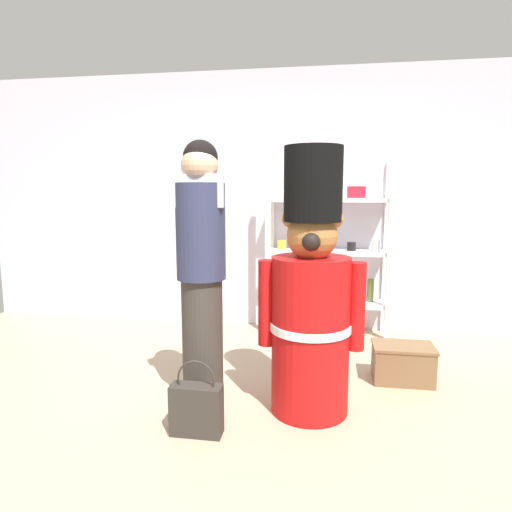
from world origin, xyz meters
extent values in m
plane|color=tan|center=(0.00, 0.00, 0.00)|extent=(6.40, 6.40, 0.00)
cube|color=silver|center=(0.00, 2.20, 1.30)|extent=(6.40, 0.12, 2.60)
cube|color=white|center=(-0.03, 1.83, 0.85)|extent=(0.05, 0.05, 1.69)
cube|color=white|center=(1.11, 1.83, 0.85)|extent=(0.05, 0.05, 1.69)
cube|color=white|center=(-0.03, 2.13, 0.85)|extent=(0.05, 0.05, 1.69)
cube|color=white|center=(1.11, 2.13, 0.85)|extent=(0.05, 0.05, 1.69)
cube|color=white|center=(0.54, 1.98, 0.30)|extent=(1.14, 0.30, 0.04)
cube|color=white|center=(0.54, 1.98, 0.81)|extent=(1.14, 0.30, 0.04)
cube|color=white|center=(0.54, 1.98, 1.32)|extent=(1.14, 0.30, 0.04)
cylinder|color=yellow|center=(0.08, 2.02, 0.87)|extent=(0.09, 0.09, 0.08)
cylinder|color=pink|center=(0.31, 1.94, 0.89)|extent=(0.08, 0.08, 0.11)
cylinder|color=blue|center=(0.54, 2.01, 0.88)|extent=(0.10, 0.10, 0.09)
cylinder|color=black|center=(0.76, 1.96, 0.87)|extent=(0.08, 0.08, 0.08)
cylinder|color=white|center=(0.99, 1.96, 0.88)|extent=(0.07, 0.07, 0.10)
cylinder|color=#B27226|center=(0.11, 1.98, 0.41)|extent=(0.07, 0.07, 0.17)
cylinder|color=silver|center=(0.39, 1.97, 0.43)|extent=(0.08, 0.08, 0.20)
cylinder|color=navy|center=(0.68, 1.99, 0.44)|extent=(0.06, 0.06, 0.23)
cylinder|color=#596B33|center=(0.96, 2.01, 0.44)|extent=(0.06, 0.06, 0.23)
cube|color=gold|center=(0.28, 1.98, 1.43)|extent=(0.19, 0.15, 0.17)
cube|color=#B21E2D|center=(0.79, 1.98, 1.39)|extent=(0.17, 0.13, 0.11)
cylinder|color=red|center=(0.43, 0.34, 0.50)|extent=(0.49, 0.49, 1.00)
cylinder|color=white|center=(0.43, 0.34, 0.56)|extent=(0.51, 0.51, 0.05)
sphere|color=#A57039|center=(0.43, 0.34, 1.13)|extent=(0.31, 0.31, 0.31)
sphere|color=#A57039|center=(0.30, 0.34, 1.23)|extent=(0.11, 0.11, 0.11)
sphere|color=#A57039|center=(0.57, 0.34, 1.23)|extent=(0.11, 0.11, 0.11)
cylinder|color=black|center=(0.43, 0.34, 1.44)|extent=(0.35, 0.35, 0.45)
cylinder|color=red|center=(0.16, 0.34, 0.70)|extent=(0.11, 0.11, 0.55)
cylinder|color=red|center=(0.71, 0.34, 0.70)|extent=(0.11, 0.11, 0.55)
sphere|color=black|center=(0.43, 0.20, 1.11)|extent=(0.11, 0.11, 0.11)
cylinder|color=#38332D|center=(-0.25, 0.27, 0.43)|extent=(0.26, 0.26, 0.85)
cylinder|color=#2D3351|center=(-0.25, 0.27, 1.15)|extent=(0.31, 0.31, 0.59)
sphere|color=tan|center=(-0.25, 0.27, 1.55)|extent=(0.23, 0.23, 0.23)
cube|color=silver|center=(-0.25, 0.21, 1.40)|extent=(0.32, 0.04, 0.20)
sphere|color=black|center=(-0.25, 0.29, 1.60)|extent=(0.21, 0.21, 0.21)
cube|color=#332D28|center=(-0.20, -0.05, 0.15)|extent=(0.30, 0.12, 0.30)
torus|color=#332D28|center=(-0.20, -0.05, 0.34)|extent=(0.22, 0.01, 0.22)
cube|color=brown|center=(1.10, 0.89, 0.13)|extent=(0.42, 0.28, 0.26)
cube|color=brown|center=(1.10, 0.89, 0.27)|extent=(0.44, 0.29, 0.02)
camera|label=1|loc=(0.52, -2.35, 1.39)|focal=30.88mm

